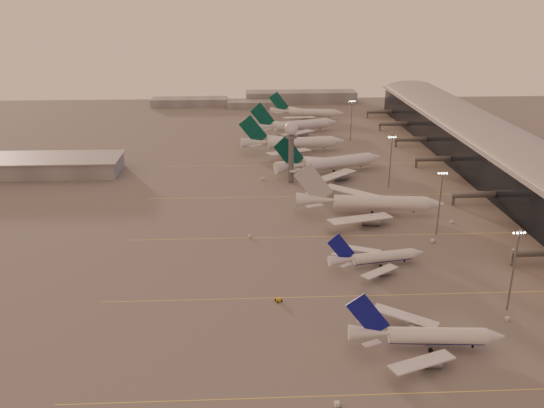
{
  "coord_description": "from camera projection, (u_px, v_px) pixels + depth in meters",
  "views": [
    {
      "loc": [
        -16.8,
        -141.38,
        86.4
      ],
      "look_at": [
        -6.63,
        66.51,
        9.01
      ],
      "focal_mm": 38.0,
      "sensor_mm": 36.0,
      "label": 1
    }
  ],
  "objects": [
    {
      "name": "gsv_truck_d",
      "position": [
        262.0,
        177.0,
        279.4
      ],
      "size": [
        2.43,
        5.75,
        2.27
      ],
      "color": "silver",
      "rests_on": "ground"
    },
    {
      "name": "narrowbody_near",
      "position": [
        426.0,
        338.0,
        146.64
      ],
      "size": [
        40.72,
        32.42,
        15.9
      ],
      "color": "silver",
      "rests_on": "ground"
    },
    {
      "name": "greentail_a",
      "position": [
        330.0,
        166.0,
        288.19
      ],
      "size": [
        57.98,
        46.01,
        22.0
      ],
      "color": "silver",
      "rests_on": "ground"
    },
    {
      "name": "greentail_c",
      "position": [
        296.0,
        128.0,
        368.81
      ],
      "size": [
        57.73,
        45.85,
        21.82
      ],
      "color": "silver",
      "rests_on": "ground"
    },
    {
      "name": "terminal",
      "position": [
        513.0,
        164.0,
        267.58
      ],
      "size": [
        57.0,
        362.0,
        23.04
      ],
      "color": "black",
      "rests_on": "ground"
    },
    {
      "name": "radar_tower",
      "position": [
        291.0,
        140.0,
        268.51
      ],
      "size": [
        6.4,
        6.4,
        31.1
      ],
      "color": "slate",
      "rests_on": "ground"
    },
    {
      "name": "gsv_truck_b",
      "position": [
        434.0,
        239.0,
        209.6
      ],
      "size": [
        6.35,
        2.63,
        2.52
      ],
      "color": "silver",
      "rests_on": "ground"
    },
    {
      "name": "gsv_tug_mid",
      "position": [
        279.0,
        300.0,
        169.97
      ],
      "size": [
        3.87,
        4.46,
        1.09
      ],
      "color": "gold",
      "rests_on": "ground"
    },
    {
      "name": "distant_horizon",
      "position": [
        268.0,
        99.0,
        466.4
      ],
      "size": [
        165.0,
        37.5,
        9.0
      ],
      "color": "slate",
      "rests_on": "ground"
    },
    {
      "name": "greentail_b",
      "position": [
        293.0,
        145.0,
        327.14
      ],
      "size": [
        60.51,
        48.69,
        21.98
      ],
      "color": "silver",
      "rests_on": "ground"
    },
    {
      "name": "narrowbody_mid",
      "position": [
        377.0,
        259.0,
        190.95
      ],
      "size": [
        34.16,
        27.01,
        13.46
      ],
      "color": "silver",
      "rests_on": "ground"
    },
    {
      "name": "widebody_white",
      "position": [
        370.0,
        206.0,
        235.08
      ],
      "size": [
        60.77,
        48.46,
        21.4
      ],
      "color": "silver",
      "rests_on": "ground"
    },
    {
      "name": "gsv_tug_far",
      "position": [
        317.0,
        192.0,
        260.91
      ],
      "size": [
        3.93,
        3.93,
        0.99
      ],
      "color": "silver",
      "rests_on": "ground"
    },
    {
      "name": "hangar",
      "position": [
        39.0,
        166.0,
        287.3
      ],
      "size": [
        82.0,
        27.0,
        8.5
      ],
      "color": "slate",
      "rests_on": "ground"
    },
    {
      "name": "greentail_d",
      "position": [
        307.0,
        114.0,
        410.98
      ],
      "size": [
        52.68,
        42.24,
        19.23
      ],
      "color": "silver",
      "rests_on": "ground"
    },
    {
      "name": "gsv_truck_a",
      "position": [
        339.0,
        402.0,
        126.89
      ],
      "size": [
        6.25,
        2.86,
        2.44
      ],
      "color": "silver",
      "rests_on": "ground"
    },
    {
      "name": "mast_b",
      "position": [
        440.0,
        200.0,
        212.46
      ],
      "size": [
        3.6,
        0.56,
        25.0
      ],
      "color": "slate",
      "rests_on": "ground"
    },
    {
      "name": "mast_a",
      "position": [
        514.0,
        267.0,
        161.11
      ],
      "size": [
        3.6,
        0.56,
        25.0
      ],
      "color": "slate",
      "rests_on": "ground"
    },
    {
      "name": "mast_c",
      "position": [
        391.0,
        159.0,
        263.72
      ],
      "size": [
        3.6,
        0.56,
        25.0
      ],
      "color": "slate",
      "rests_on": "ground"
    },
    {
      "name": "ground",
      "position": [
        307.0,
        315.0,
        163.24
      ],
      "size": [
        700.0,
        700.0,
        0.0
      ],
      "primitive_type": "plane",
      "color": "#545252",
      "rests_on": "ground"
    },
    {
      "name": "taxiway_markings",
      "position": [
        370.0,
        234.0,
        217.03
      ],
      "size": [
        180.0,
        185.25,
        0.02
      ],
      "color": "#DBC64D",
      "rests_on": "ground"
    },
    {
      "name": "mast_d",
      "position": [
        351.0,
        118.0,
        347.89
      ],
      "size": [
        3.6,
        0.56,
        25.0
      ],
      "color": "slate",
      "rests_on": "ground"
    },
    {
      "name": "gsv_catering_a",
      "position": [
        508.0,
        314.0,
        159.82
      ],
      "size": [
        4.84,
        2.67,
        3.79
      ],
      "color": "silver",
      "rests_on": "ground"
    },
    {
      "name": "gsv_catering_b",
      "position": [
        452.0,
        219.0,
        227.12
      ],
      "size": [
        4.4,
        2.33,
        3.49
      ],
      "color": "silver",
      "rests_on": "ground"
    },
    {
      "name": "gsv_truck_c",
      "position": [
        250.0,
        235.0,
        214.14
      ],
      "size": [
        4.95,
        4.49,
        1.99
      ],
      "color": "silver",
      "rests_on": "ground"
    }
  ]
}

